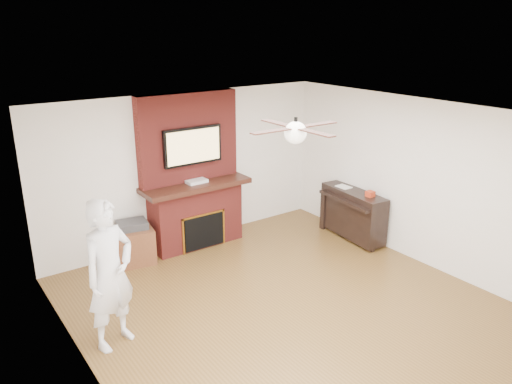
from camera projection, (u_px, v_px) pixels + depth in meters
room_shell at (293, 219)px, 6.06m from camera, size 5.36×5.86×2.86m
fireplace at (193, 186)px, 8.11m from camera, size 1.78×0.64×2.50m
tv at (193, 146)px, 7.86m from camera, size 1.00×0.08×0.60m
ceiling_fan at (296, 132)px, 5.72m from camera, size 1.21×1.21×0.31m
person at (110, 274)px, 5.51m from camera, size 0.76×0.63×1.76m
side_table at (133, 243)px, 7.67m from camera, size 0.67×0.67×0.66m
piano at (353, 213)px, 8.48m from camera, size 0.59×1.32×0.94m
cable_box at (197, 181)px, 8.01m from camera, size 0.34×0.21×0.05m
candle_orange at (190, 248)px, 8.10m from camera, size 0.07×0.07×0.11m
candle_cream at (209, 243)px, 8.29m from camera, size 0.07×0.07×0.10m
candle_blue at (215, 239)px, 8.45m from camera, size 0.06×0.06×0.09m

